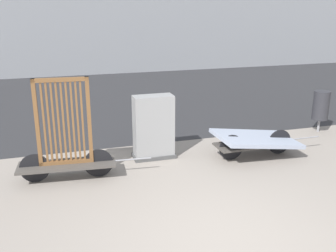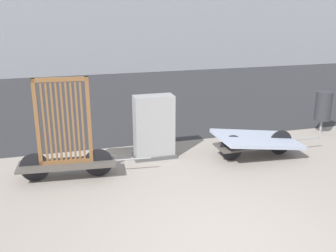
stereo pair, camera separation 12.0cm
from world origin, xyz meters
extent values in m
plane|color=gray|center=(0.00, 0.00, 0.00)|extent=(60.00, 60.00, 0.00)
cube|color=#2D2D30|center=(0.00, 9.11, 0.00)|extent=(56.00, 9.92, 0.01)
cube|color=#4C4742|center=(-1.97, 2.73, 0.29)|extent=(1.83, 0.73, 0.04)
cylinder|color=black|center=(-1.40, 2.68, 0.27)|extent=(0.55, 0.08, 0.55)
cylinder|color=black|center=(-2.55, 2.78, 0.27)|extent=(0.55, 0.08, 0.55)
cylinder|color=gray|center=(-0.74, 2.62, 0.29)|extent=(0.70, 0.09, 0.03)
cube|color=brown|center=(-1.97, 2.73, 0.35)|extent=(0.99, 0.15, 0.07)
cube|color=brown|center=(-1.97, 2.73, 1.90)|extent=(0.99, 0.15, 0.07)
cube|color=brown|center=(-2.43, 2.77, 1.12)|extent=(0.08, 0.08, 1.62)
cube|color=brown|center=(-1.52, 2.69, 1.12)|extent=(0.08, 0.08, 1.62)
cube|color=brown|center=(-2.31, 2.76, 1.12)|extent=(0.04, 0.05, 1.55)
cube|color=brown|center=(-2.23, 2.75, 1.12)|extent=(0.04, 0.05, 1.55)
cube|color=brown|center=(-2.14, 2.75, 1.12)|extent=(0.04, 0.05, 1.55)
cube|color=brown|center=(-2.06, 2.74, 1.12)|extent=(0.04, 0.05, 1.55)
cube|color=brown|center=(-1.97, 2.73, 1.12)|extent=(0.04, 0.05, 1.55)
cube|color=brown|center=(-1.89, 2.72, 1.12)|extent=(0.04, 0.05, 1.55)
cube|color=brown|center=(-1.81, 2.72, 1.12)|extent=(0.04, 0.05, 1.55)
cube|color=brown|center=(-1.72, 2.71, 1.12)|extent=(0.04, 0.05, 1.55)
cube|color=brown|center=(-1.64, 2.70, 1.12)|extent=(0.04, 0.05, 1.55)
cube|color=#4C4742|center=(1.97, 2.73, 0.29)|extent=(1.79, 0.60, 0.04)
cylinder|color=black|center=(2.55, 2.74, 0.27)|extent=(0.55, 0.04, 0.55)
cylinder|color=black|center=(1.39, 2.73, 0.27)|extent=(0.55, 0.04, 0.55)
cylinder|color=gray|center=(3.22, 2.74, 0.29)|extent=(0.70, 0.04, 0.03)
cube|color=#9EA8BC|center=(1.97, 2.73, 0.41)|extent=(1.75, 1.12, 0.30)
cube|color=#4C4C4C|center=(-0.14, 3.32, 0.04)|extent=(0.89, 0.44, 0.08)
cube|color=gray|center=(-0.14, 3.32, 0.68)|extent=(0.83, 0.38, 1.36)
cylinder|color=gray|center=(4.38, 3.80, 0.17)|extent=(0.06, 0.06, 0.34)
cylinder|color=#2D2D33|center=(4.38, 3.80, 0.70)|extent=(0.40, 0.40, 0.73)
camera|label=1|loc=(-2.14, -4.31, 3.17)|focal=42.00mm
camera|label=2|loc=(-2.02, -4.34, 3.17)|focal=42.00mm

